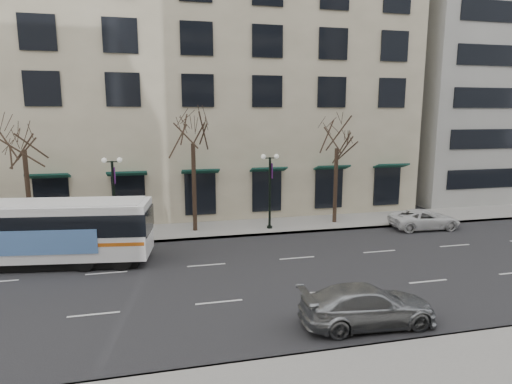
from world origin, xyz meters
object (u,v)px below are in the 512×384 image
object	(u,v)px
lamp_post_right	(270,188)
city_bus	(29,231)
white_pickup	(424,219)
tree_far_right	(337,134)
tree_far_left	(22,133)
tree_far_mid	(193,128)
lamp_post_left	(114,194)
silver_car	(368,305)

from	to	relation	value
lamp_post_right	city_bus	bearing A→B (deg)	-164.76
city_bus	white_pickup	world-z (taller)	city_bus
lamp_post_right	white_pickup	bearing A→B (deg)	-10.74
tree_far_right	lamp_post_right	xyz separation A→B (m)	(-4.99, -0.60, -3.48)
white_pickup	city_bus	bearing A→B (deg)	97.23
white_pickup	tree_far_left	bearing A→B (deg)	87.23
tree_far_mid	lamp_post_right	xyz separation A→B (m)	(5.01, -0.60, -3.96)
lamp_post_left	city_bus	xyz separation A→B (m)	(-3.93, -3.79, -1.09)
lamp_post_left	tree_far_mid	bearing A→B (deg)	6.85
tree_far_right	white_pickup	xyz separation A→B (m)	(5.55, -2.60, -5.76)
tree_far_left	tree_far_mid	size ratio (longest dim) A/B	0.98
tree_far_mid	silver_car	xyz separation A→B (m)	(5.18, -14.25, -6.16)
tree_far_left	lamp_post_left	size ratio (longest dim) A/B	1.60
lamp_post_left	silver_car	xyz separation A→B (m)	(10.17, -13.65, -2.20)
lamp_post_right	city_bus	distance (m)	14.48
tree_far_mid	lamp_post_left	bearing A→B (deg)	-173.15
tree_far_right	city_bus	size ratio (longest dim) A/B	0.63
tree_far_right	white_pickup	world-z (taller)	tree_far_right
tree_far_mid	white_pickup	xyz separation A→B (m)	(15.55, -2.60, -6.24)
lamp_post_left	white_pickup	distance (m)	20.77
tree_far_mid	tree_far_right	xyz separation A→B (m)	(10.00, -0.00, -0.48)
tree_far_left	tree_far_mid	world-z (taller)	tree_far_mid
city_bus	tree_far_right	bearing A→B (deg)	20.94
city_bus	silver_car	size ratio (longest dim) A/B	2.47
tree_far_mid	white_pickup	size ratio (longest dim) A/B	1.80
tree_far_right	city_bus	world-z (taller)	tree_far_right
city_bus	white_pickup	size ratio (longest dim) A/B	2.68
city_bus	lamp_post_right	bearing A→B (deg)	23.10
tree_far_left	lamp_post_left	distance (m)	6.29
tree_far_right	tree_far_mid	bearing A→B (deg)	180.00
lamp_post_left	white_pickup	size ratio (longest dim) A/B	1.10
city_bus	white_pickup	bearing A→B (deg)	12.06
tree_far_mid	silver_car	size ratio (longest dim) A/B	1.66
lamp_post_right	silver_car	size ratio (longest dim) A/B	1.01
tree_far_left	lamp_post_left	world-z (taller)	tree_far_left
lamp_post_left	tree_far_left	bearing A→B (deg)	173.17
lamp_post_right	silver_car	world-z (taller)	lamp_post_right
tree_far_right	lamp_post_right	size ratio (longest dim) A/B	1.55
tree_far_right	silver_car	size ratio (longest dim) A/B	1.56
tree_far_left	city_bus	bearing A→B (deg)	-76.24
tree_far_left	city_bus	size ratio (longest dim) A/B	0.65
city_bus	silver_car	xyz separation A→B (m)	(14.11, -9.86, -1.10)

